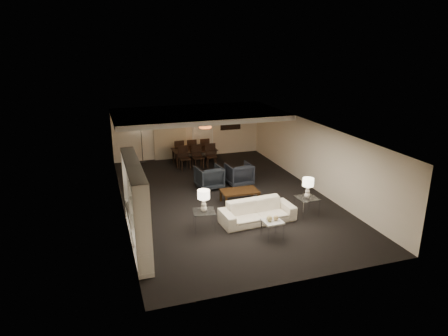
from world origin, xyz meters
TOP-DOWN VIEW (x-y plane):
  - floor at (0.00, 0.00)m, footprint 11.00×11.00m
  - ceiling at (0.00, 0.00)m, footprint 7.00×11.00m
  - wall_back at (0.00, 5.50)m, footprint 7.00×0.02m
  - wall_front at (0.00, -5.50)m, footprint 7.00×0.02m
  - wall_left at (-3.50, 0.00)m, footprint 0.02×11.00m
  - wall_right at (3.50, 0.00)m, footprint 0.02×11.00m
  - ceiling_soffit at (0.00, 3.50)m, footprint 7.00×4.00m
  - curtains at (-0.90, 5.42)m, footprint 1.50×0.12m
  - door at (0.70, 5.47)m, footprint 0.90×0.05m
  - painting at (2.10, 5.46)m, footprint 0.95×0.04m
  - media_unit at (-3.31, -2.60)m, footprint 0.38×3.40m
  - pendant_light at (0.30, 3.50)m, footprint 0.52×0.52m
  - sofa at (0.36, -2.23)m, footprint 2.35×1.05m
  - coffee_table at (0.36, -0.63)m, footprint 1.28×0.76m
  - armchair_left at (-0.24, 1.07)m, footprint 1.01×1.04m
  - armchair_right at (0.96, 1.07)m, footprint 0.97×0.99m
  - side_table_left at (-1.34, -2.23)m, footprint 0.71×0.71m
  - side_table_right at (2.06, -2.23)m, footprint 0.67×0.67m
  - table_lamp_left at (-1.34, -2.23)m, footprint 0.36×0.36m
  - table_lamp_right at (2.06, -2.23)m, footprint 0.40×0.40m
  - marble_table at (0.36, -3.33)m, footprint 0.55×0.55m
  - gold_gourd_a at (0.26, -3.33)m, footprint 0.17×0.17m
  - gold_gourd_b at (0.46, -3.33)m, footprint 0.15×0.15m
  - television at (-3.28, -1.64)m, footprint 0.97×0.13m
  - vase_blue at (-3.31, -3.79)m, footprint 0.16×0.16m
  - vase_amber at (-3.31, -3.06)m, footprint 0.17×0.17m
  - floor_speaker at (-3.20, -2.08)m, footprint 0.14×0.14m
  - dining_table at (-0.02, 4.26)m, footprint 1.96×1.10m
  - chair_nl at (-0.62, 3.61)m, footprint 0.53×0.53m
  - chair_nm at (-0.02, 3.61)m, footprint 0.51×0.51m
  - chair_nr at (0.58, 3.61)m, footprint 0.52×0.52m
  - chair_fl at (-0.62, 4.91)m, footprint 0.50×0.50m
  - chair_fm at (-0.02, 4.91)m, footprint 0.48×0.48m
  - chair_fr at (0.58, 4.91)m, footprint 0.50×0.50m
  - floor_lamp at (-2.23, 5.20)m, footprint 0.35×0.35m

SIDE VIEW (x-z plane):
  - floor at x=0.00m, z-range 0.00..0.00m
  - coffee_table at x=0.36m, z-range 0.00..0.45m
  - marble_table at x=0.36m, z-range 0.00..0.53m
  - side_table_left at x=-1.34m, z-range 0.00..0.59m
  - side_table_right at x=2.06m, z-range 0.00..0.59m
  - sofa at x=0.36m, z-range 0.00..0.67m
  - dining_table at x=-0.02m, z-range 0.00..0.69m
  - armchair_left at x=-0.24m, z-range 0.00..0.86m
  - armchair_right at x=0.96m, z-range 0.00..0.86m
  - chair_nl at x=-0.62m, z-range 0.00..1.02m
  - chair_nm at x=-0.02m, z-range 0.00..1.02m
  - chair_nr at x=0.58m, z-range 0.00..1.02m
  - chair_fl at x=-0.62m, z-range 0.00..1.02m
  - chair_fm at x=-0.02m, z-range 0.00..1.02m
  - chair_fr at x=0.58m, z-range 0.00..1.02m
  - gold_gourd_b at x=0.46m, z-range 0.53..0.67m
  - gold_gourd_a at x=0.26m, z-range 0.53..0.69m
  - floor_speaker at x=-3.20m, z-range 0.00..1.26m
  - table_lamp_left at x=-1.34m, z-range 0.59..1.24m
  - table_lamp_right at x=2.06m, z-range 0.59..1.24m
  - floor_lamp at x=-2.23m, z-range 0.00..1.83m
  - television at x=-3.28m, z-range 0.75..1.31m
  - door at x=0.70m, z-range 0.00..2.10m
  - vase_blue at x=-3.31m, z-range 1.06..1.22m
  - media_unit at x=-3.31m, z-range 0.00..2.35m
  - curtains at x=-0.90m, z-range 0.00..2.40m
  - wall_back at x=0.00m, z-range 0.00..2.50m
  - wall_front at x=0.00m, z-range 0.00..2.50m
  - wall_left at x=-3.50m, z-range 0.00..2.50m
  - wall_right at x=3.50m, z-range 0.00..2.50m
  - painting at x=2.10m, z-range 1.23..1.88m
  - vase_amber at x=-3.31m, z-range 1.56..1.74m
  - pendant_light at x=0.30m, z-range 1.80..2.04m
  - ceiling_soffit at x=0.00m, z-range 2.30..2.50m
  - ceiling at x=0.00m, z-range 2.49..2.51m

